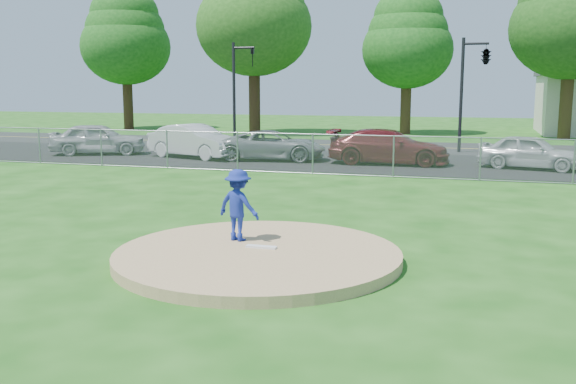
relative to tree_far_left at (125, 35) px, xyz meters
name	(u,v)px	position (x,y,z in m)	size (l,w,h in m)	color
ground	(355,184)	(22.00, -23.00, -7.06)	(120.00, 120.00, 0.00)	#154A10
pitchers_mound	(258,256)	(22.00, -33.00, -6.96)	(5.40, 5.40, 0.20)	tan
pitching_rubber	(261,247)	(22.00, -32.80, -6.84)	(0.60, 0.15, 0.04)	white
chain_link_fence	(366,156)	(22.00, -21.00, -6.31)	(40.00, 0.06, 1.50)	gray
parking_lot	(383,162)	(22.00, -16.50, -7.05)	(50.00, 8.00, 0.01)	black
street	(403,147)	(22.00, -9.00, -7.06)	(60.00, 7.00, 0.01)	#232426
tree_far_left	(125,35)	(0.00, 0.00, 0.00)	(6.72, 6.72, 10.74)	#331F12
tree_left	(254,11)	(11.00, -2.00, 1.18)	(7.84, 7.84, 12.53)	#321F12
tree_center	(408,38)	(21.00, 1.00, -0.59)	(6.16, 6.16, 9.84)	#3C2615
tree_right	(572,12)	(31.00, -1.00, 0.59)	(7.28, 7.28, 11.63)	#392815
traffic_signal_left	(238,84)	(13.24, -11.00, -3.70)	(1.28, 0.20, 5.60)	black
traffic_signal_center	(484,58)	(25.97, -11.00, -2.45)	(1.42, 2.48, 5.60)	black
pitcher	(238,205)	(21.36, -32.33, -6.14)	(0.93, 0.53, 1.43)	navy
traffic_cone	(232,151)	(15.42, -17.59, -6.66)	(0.40, 0.40, 0.79)	#EE4B0C
parked_car_silver	(98,139)	(8.32, -17.09, -6.29)	(1.79, 4.44, 1.51)	#AAABAF
parked_car_white	(195,141)	(13.43, -17.15, -6.29)	(1.61, 4.62, 1.52)	silver
parked_car_gray	(273,145)	(17.15, -17.03, -6.39)	(2.17, 4.72, 1.31)	gray
parked_car_darkred	(389,147)	(22.29, -17.05, -6.32)	(2.06, 5.06, 1.47)	#5A161A
parked_car_pearl	(531,152)	(27.92, -17.05, -6.37)	(1.61, 3.99, 1.36)	silver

